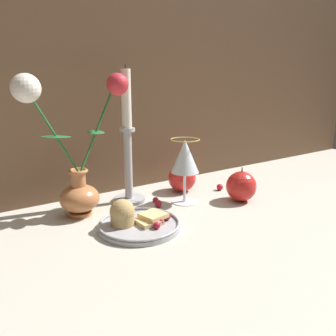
# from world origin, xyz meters

# --- Properties ---
(ground_plane) EXTENTS (2.40, 2.40, 0.00)m
(ground_plane) POSITION_xyz_m (0.00, 0.00, 0.00)
(ground_plane) COLOR #B7B2A3
(ground_plane) RESTS_ON ground
(vase) EXTENTS (0.26, 0.10, 0.34)m
(vase) POSITION_xyz_m (-0.17, 0.09, 0.14)
(vase) COLOR #B77042
(vase) RESTS_ON ground_plane
(plate_with_pastries) EXTENTS (0.19, 0.19, 0.07)m
(plate_with_pastries) POSITION_xyz_m (-0.09, -0.05, 0.02)
(plate_with_pastries) COLOR #A3A3A8
(plate_with_pastries) RESTS_ON ground_plane
(wine_glass) EXTENTS (0.08, 0.08, 0.18)m
(wine_glass) POSITION_xyz_m (0.10, 0.03, 0.12)
(wine_glass) COLOR silver
(wine_glass) RESTS_ON ground_plane
(candlestick) EXTENTS (0.09, 0.09, 0.37)m
(candlestick) POSITION_xyz_m (-0.02, 0.12, 0.14)
(candlestick) COLOR #A3A3A8
(candlestick) RESTS_ON ground_plane
(apple_beside_vase) EXTENTS (0.08, 0.08, 0.10)m
(apple_beside_vase) POSITION_xyz_m (0.24, -0.05, 0.04)
(apple_beside_vase) COLOR red
(apple_beside_vase) RESTS_ON ground_plane
(apple_near_glass) EXTENTS (0.08, 0.08, 0.10)m
(apple_near_glass) POSITION_xyz_m (0.15, 0.11, 0.04)
(apple_near_glass) COLOR red
(apple_near_glass) RESTS_ON ground_plane
(berry_near_plate) EXTENTS (0.02, 0.02, 0.02)m
(berry_near_plate) POSITION_xyz_m (0.02, 0.03, 0.01)
(berry_near_plate) COLOR #AD192D
(berry_near_plate) RESTS_ON ground_plane
(berry_front_center) EXTENTS (0.02, 0.02, 0.02)m
(berry_front_center) POSITION_xyz_m (0.26, 0.05, 0.01)
(berry_front_center) COLOR #AD192D
(berry_front_center) RESTS_ON ground_plane
(berry_by_glass_stem) EXTENTS (0.02, 0.02, 0.02)m
(berry_by_glass_stem) POSITION_xyz_m (0.03, 0.06, 0.01)
(berry_by_glass_stem) COLOR #AD192D
(berry_by_glass_stem) RESTS_ON ground_plane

